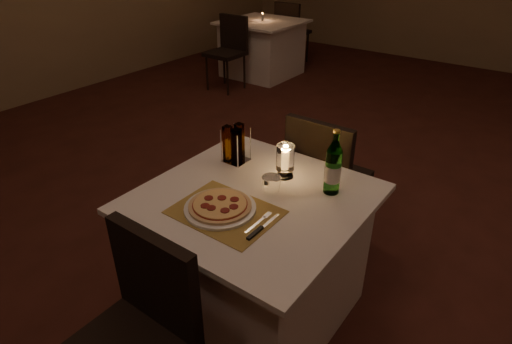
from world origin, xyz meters
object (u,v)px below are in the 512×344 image
Objects in this scene: tumbler at (271,186)px; main_table at (254,256)px; water_bottle at (333,168)px; chair_far at (324,171)px; chair_near at (139,323)px; pizza at (220,205)px; plate at (220,208)px; neighbor_table_left at (262,48)px; hurricane_candle at (285,158)px.

main_table is at bearing -131.96° from tumbler.
chair_far is at bearing 120.38° from water_bottle.
chair_far is at bearing 90.00° from chair_near.
pizza is 0.27m from tumbler.
chair_near is 2.81× the size of plate.
chair_far is 2.81× the size of water_bottle.
chair_near is 0.81m from tumbler.
plate is at bearing -113.74° from tumbler.
neighbor_table_left is at bearing 123.26° from plate.
plate is 1.00× the size of water_bottle.
plate is at bearing -105.52° from main_table.
tumbler is 0.19m from hurricane_candle.
hurricane_candle is 0.17× the size of neighbor_table_left.
water_bottle is (0.32, 0.43, 0.10)m from pizza.
plate is 1.84× the size of hurricane_candle.
neighbor_table_left is (-2.78, 3.32, -0.49)m from water_bottle.
neighbor_table_left is (-2.46, 3.75, -0.39)m from pizza.
chair_near reaches higher than main_table.
water_bottle reaches higher than tumbler.
hurricane_candle is at bearing 80.87° from plate.
main_table is 0.42m from tumbler.
tumbler reaches higher than neighbor_table_left.
chair_near reaches higher than pizza.
chair_near is 1.05m from water_bottle.
tumbler reaches higher than main_table.
hurricane_candle is (0.07, 0.42, 0.09)m from plate.
chair_far is 3.81m from neighbor_table_left.
plate is 0.27m from tumbler.
pizza is 0.43m from hurricane_candle.
main_table is 1.00× the size of neighbor_table_left.
chair_near reaches higher than plate.
pizza reaches higher than plate.
pizza is 0.55m from water_bottle.
chair_near is at bearing -105.88° from water_bottle.
plate reaches higher than main_table.
pizza is at bearing -56.74° from neighbor_table_left.
tumbler is (0.06, -0.65, 0.24)m from chair_far.
tumbler is at bearing 48.04° from main_table.
water_bottle is at bearing 52.89° from plate.
pizza is (0.00, -0.00, 0.02)m from plate.
plate is 3.49× the size of tumbler.
plate is (-0.05, 0.53, 0.20)m from chair_near.
neighbor_table_left is at bearing 126.20° from tumbler.
plate is at bearing -93.20° from chair_far.
water_bottle is (0.22, 0.18, 0.08)m from tumbler.
hurricane_candle reaches higher than main_table.
plate is at bearing 135.27° from pizza.
neighbor_table_left is (-2.57, 3.51, -0.41)m from tumbler.
plate is at bearing -56.74° from neighbor_table_left.
chair_near is at bearing -59.64° from neighbor_table_left.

